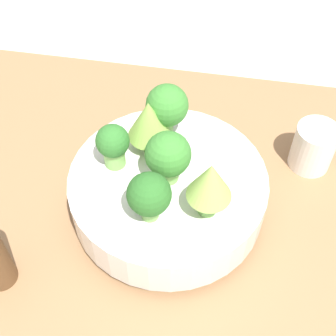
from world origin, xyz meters
The scene contains 10 objects.
ground_plane centered at (0.00, 0.00, 0.00)m, with size 6.00×6.00×0.00m, color beige.
table centered at (0.00, 0.00, 0.02)m, with size 1.06×0.73×0.04m.
bowl centered at (-0.02, -0.04, 0.09)m, with size 0.27×0.27×0.08m.
broccoli_floret_back centered at (-0.01, 0.03, 0.17)m, with size 0.06×0.06×0.07m.
broccoli_floret_center centered at (-0.02, -0.04, 0.17)m, with size 0.06×0.06×0.08m.
romanesco_piece_far centered at (-0.08, 0.01, 0.18)m, with size 0.06×0.06×0.09m.
broccoli_floret_right centered at (0.05, -0.05, 0.16)m, with size 0.05×0.05×0.07m.
broccoli_floret_front centered at (-0.01, -0.12, 0.18)m, with size 0.06×0.06×0.09m.
romanesco_piece_near centered at (0.01, -0.09, 0.17)m, with size 0.06×0.06×0.08m.
cup centered at (-0.23, -0.17, 0.08)m, with size 0.06×0.06×0.08m.
Camera 1 is at (-0.09, 0.35, 0.62)m, focal length 50.00 mm.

